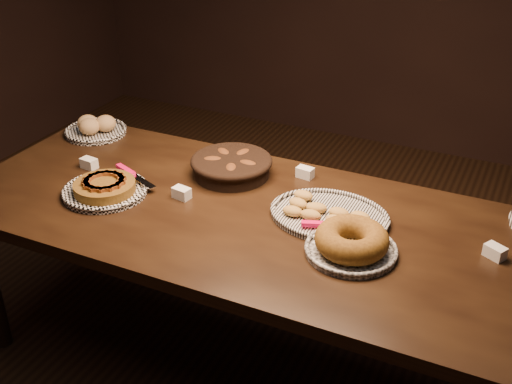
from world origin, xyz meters
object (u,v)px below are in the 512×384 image
at_px(madeleine_platter, 328,214).
at_px(bundt_cake_plate, 351,243).
at_px(apple_tart_plate, 105,188).
at_px(buffet_table, 253,231).

height_order(madeleine_platter, bundt_cake_plate, bundt_cake_plate).
bearing_deg(apple_tart_plate, bundt_cake_plate, -14.84).
height_order(buffet_table, madeleine_platter, madeleine_platter).
height_order(buffet_table, apple_tart_plate, apple_tart_plate).
height_order(buffet_table, bundt_cake_plate, bundt_cake_plate).
relative_size(apple_tart_plate, bundt_cake_plate, 0.98).
relative_size(buffet_table, bundt_cake_plate, 6.38).
distance_m(apple_tart_plate, bundt_cake_plate, 1.03).
xyz_separation_m(apple_tart_plate, madeleine_platter, (0.88, 0.20, -0.01)).
relative_size(buffet_table, apple_tart_plate, 6.53).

